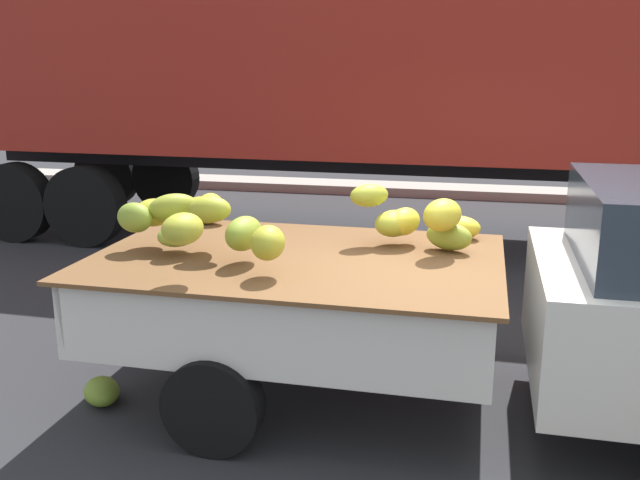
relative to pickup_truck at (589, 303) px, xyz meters
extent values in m
plane|color=#28282B|center=(-0.74, -0.10, -0.89)|extent=(220.00, 220.00, 0.00)
cube|color=gray|center=(-0.74, 8.37, -0.81)|extent=(80.00, 0.80, 0.16)
cube|color=silver|center=(-1.97, 0.02, -0.31)|extent=(2.76, 1.82, 0.08)
cube|color=silver|center=(-1.96, 0.89, -0.05)|extent=(2.74, 0.09, 0.44)
cube|color=silver|center=(-1.99, -0.84, -0.05)|extent=(2.74, 0.09, 0.44)
cube|color=silver|center=(-0.63, 0.00, -0.05)|extent=(0.08, 1.78, 0.44)
cube|color=silver|center=(-3.32, 0.04, -0.05)|extent=(0.08, 1.78, 0.44)
cube|color=#B21914|center=(-1.96, 0.92, -0.09)|extent=(2.63, 0.05, 0.07)
cube|color=brown|center=(-1.97, 0.02, 0.18)|extent=(2.89, 1.94, 0.03)
ellipsoid|color=gold|center=(-2.60, 0.00, 0.52)|extent=(0.29, 0.40, 0.20)
ellipsoid|color=olive|center=(-3.14, -0.10, 0.44)|extent=(0.32, 0.27, 0.22)
ellipsoid|color=#90A12D|center=(-0.93, 0.37, 0.31)|extent=(0.39, 0.31, 0.20)
ellipsoid|color=olive|center=(-2.78, -0.14, 0.35)|extent=(0.35, 0.42, 0.17)
ellipsoid|color=gold|center=(-2.03, -0.50, 0.42)|extent=(0.22, 0.28, 0.22)
ellipsoid|color=gold|center=(-2.98, 0.81, 0.31)|extent=(0.40, 0.27, 0.24)
ellipsoid|color=gold|center=(-2.51, -0.71, 0.53)|extent=(0.31, 0.35, 0.20)
ellipsoid|color=#A9AD2E|center=(-2.54, -0.16, 0.54)|extent=(0.33, 0.26, 0.18)
ellipsoid|color=yellow|center=(-0.88, 0.77, 0.28)|extent=(0.38, 0.27, 0.18)
ellipsoid|color=gold|center=(-3.06, 0.05, 0.45)|extent=(0.38, 0.38, 0.20)
ellipsoid|color=gold|center=(-1.26, 0.47, 0.38)|extent=(0.31, 0.37, 0.20)
ellipsoid|color=#ACAF2E|center=(-1.34, 0.44, 0.37)|extent=(0.39, 0.41, 0.20)
ellipsoid|color=olive|center=(-2.27, -0.25, 0.41)|extent=(0.26, 0.38, 0.23)
ellipsoid|color=#A1A62B|center=(-1.53, 0.47, 0.56)|extent=(0.36, 0.34, 0.17)
ellipsoid|color=#95A12B|center=(-2.89, 0.02, 0.50)|extent=(0.41, 0.37, 0.21)
ellipsoid|color=gold|center=(-0.98, 0.24, 0.49)|extent=(0.37, 0.41, 0.23)
cylinder|color=black|center=(-2.29, 0.89, -0.57)|extent=(0.64, 0.21, 0.64)
cylinder|color=black|center=(-2.31, -0.83, -0.57)|extent=(0.64, 0.21, 0.64)
cube|color=maroon|center=(-2.18, 4.77, 1.71)|extent=(12.06, 2.80, 2.70)
cube|color=black|center=(-2.18, 4.77, 0.21)|extent=(11.05, 0.68, 0.30)
cylinder|color=black|center=(-5.74, 6.07, -0.35)|extent=(1.09, 0.33, 1.08)
cylinder|color=black|center=(-5.80, 3.67, -0.35)|extent=(1.09, 0.33, 1.08)
cylinder|color=black|center=(-6.82, 6.09, -0.35)|extent=(1.09, 0.33, 1.08)
cylinder|color=black|center=(-6.88, 3.69, -0.35)|extent=(1.09, 0.33, 1.08)
cylinder|color=#38383A|center=(1.12, 4.69, -0.27)|extent=(0.18, 0.18, 1.25)
ellipsoid|color=olive|center=(-3.34, -0.39, -0.80)|extent=(0.42, 0.44, 0.18)
camera|label=1|loc=(-0.80, -4.59, 1.54)|focal=39.23mm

